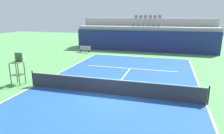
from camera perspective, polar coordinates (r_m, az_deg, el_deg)
name	(u,v)px	position (r m, az deg, el deg)	size (l,w,h in m)	color
ground_plane	(110,94)	(12.53, -0.52, -7.67)	(80.00, 80.00, 0.00)	#4C8C4C
court_surface	(110,94)	(12.53, -0.52, -7.65)	(11.00, 24.00, 0.01)	#1E4C99
baseline_far	(139,57)	(23.79, 7.69, 2.89)	(11.00, 0.10, 0.00)	white
sideline_left	(34,86)	(14.93, -21.09, -4.95)	(0.10, 24.00, 0.00)	white
sideline_right	(206,104)	(12.27, 25.06, -9.54)	(0.10, 24.00, 0.00)	white
service_line_far	(130,68)	(18.45, 5.13, -0.40)	(8.26, 0.10, 0.00)	white
centre_service_line	(122,79)	(15.44, 2.86, -3.32)	(0.10, 6.40, 0.00)	white
back_wall	(144,41)	(26.96, 8.89, 7.14)	(18.46, 0.30, 2.75)	navy
stands_tier_lower	(145,38)	(28.27, 9.26, 7.93)	(18.46, 2.40, 3.22)	#9E9E99
stands_tier_upper	(147,33)	(30.59, 9.86, 9.40)	(18.46, 2.40, 4.29)	#9E9E99
seating_row_lower	(146,26)	(28.22, 9.43, 11.46)	(3.84, 0.44, 0.44)	slate
seating_row_upper	(148,17)	(30.58, 10.07, 13.65)	(3.84, 0.44, 0.44)	slate
tennis_net	(110,86)	(12.35, -0.52, -5.48)	(11.08, 0.08, 1.07)	black
umpire_chair	(18,68)	(15.42, -25.08, -0.19)	(0.76, 0.66, 2.20)	#334C2D
player_bench	(85,49)	(26.47, -7.69, 5.15)	(1.50, 0.40, 0.85)	#99999E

